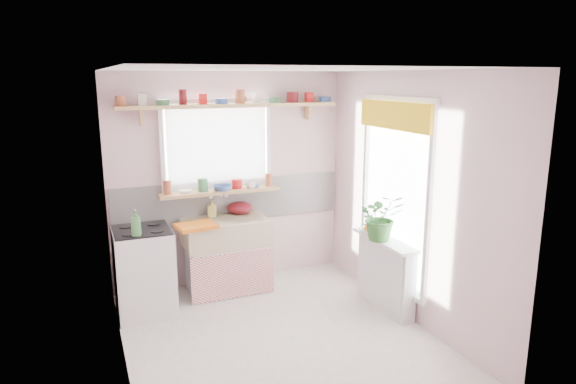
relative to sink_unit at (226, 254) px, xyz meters
name	(u,v)px	position (x,y,z in m)	size (l,w,h in m)	color
room	(306,176)	(0.81, -0.43, 0.94)	(3.20, 3.20, 3.20)	silver
sink_unit	(226,254)	(0.00, 0.00, 0.00)	(0.95, 0.65, 1.11)	white
cooker	(144,271)	(-0.95, -0.24, 0.03)	(0.58, 0.58, 0.93)	white
radiator_ledge	(385,272)	(1.45, -1.09, -0.03)	(0.22, 0.95, 0.78)	white
windowsill	(220,191)	(0.00, 0.19, 0.71)	(1.40, 0.22, 0.04)	tan
pine_shelf	(231,106)	(0.15, 0.18, 1.69)	(2.52, 0.24, 0.04)	tan
shelf_crockery	(227,99)	(0.11, 0.18, 1.76)	(2.47, 0.11, 0.12)	#A55133
sill_crockery	(219,185)	(-0.02, 0.19, 0.78)	(1.35, 0.11, 0.12)	#A55133
dish_tray	(196,226)	(-0.38, -0.19, 0.44)	(0.41, 0.31, 0.04)	orange
colander	(240,208)	(0.24, 0.21, 0.49)	(0.31, 0.31, 0.14)	maroon
jade_plant	(382,217)	(1.36, -1.11, 0.59)	(0.45, 0.39, 0.50)	#2E6528
fruit_bowl	(373,233)	(1.36, -0.95, 0.38)	(0.27, 0.27, 0.07)	silver
herb_pot	(369,223)	(1.36, -0.87, 0.46)	(0.12, 0.08, 0.23)	#305A24
soap_bottle_sink	(212,208)	(-0.10, 0.21, 0.52)	(0.09, 0.09, 0.20)	#D6C75F
sill_cup	(251,184)	(0.35, 0.13, 0.78)	(0.12, 0.12, 0.09)	white
sill_bowl	(223,188)	(0.01, 0.13, 0.76)	(0.21, 0.21, 0.07)	#3461AB
shelf_vase	(241,97)	(0.29, 0.24, 1.78)	(0.14, 0.14, 0.14)	brown
cooker_bottle	(136,223)	(-1.02, -0.46, 0.62)	(0.10, 0.10, 0.27)	#3B773F
fruit	(373,227)	(1.37, -0.95, 0.43)	(0.20, 0.14, 0.10)	orange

